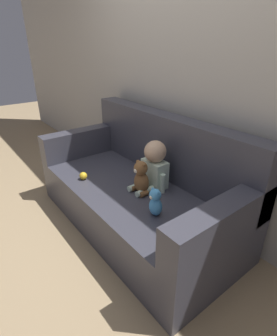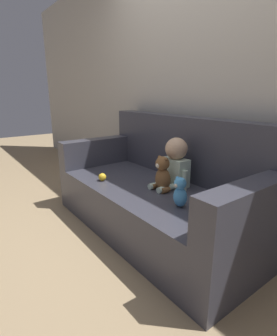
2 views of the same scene
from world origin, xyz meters
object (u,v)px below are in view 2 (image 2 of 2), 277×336
person_baby (175,163)px  teddy_bear_brown (162,175)px  couch (160,192)px  plush_toy_side (180,192)px  toy_ball (102,177)px

person_baby → teddy_bear_brown: bearing=-84.2°
couch → person_baby: bearing=23.5°
couch → teddy_bear_brown: couch is taller
person_baby → teddy_bear_brown: 0.16m
person_baby → couch: bearing=-156.5°
plush_toy_side → toy_ball: size_ratio=3.08×
person_baby → plush_toy_side: bearing=-39.0°
person_baby → plush_toy_side: (0.32, -0.26, -0.09)m
person_baby → plush_toy_side: 0.42m
teddy_bear_brown → plush_toy_side: size_ratio=1.32×
couch → plush_toy_side: couch is taller
teddy_bear_brown → plush_toy_side: teddy_bear_brown is taller
plush_toy_side → person_baby: bearing=141.0°
couch → toy_ball: 0.52m
couch → toy_ball: size_ratio=28.19×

